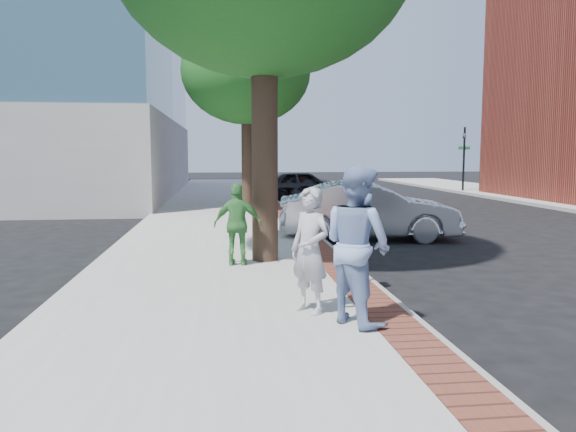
{
  "coord_description": "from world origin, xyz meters",
  "views": [
    {
      "loc": [
        -1.45,
        -9.2,
        2.27
      ],
      "look_at": [
        -0.32,
        0.38,
        1.2
      ],
      "focal_mm": 35.0,
      "sensor_mm": 36.0,
      "label": 1
    }
  ],
  "objects": [
    {
      "name": "brick_strip",
      "position": [
        0.7,
        8.0,
        0.15
      ],
      "size": [
        0.6,
        60.0,
        0.01
      ],
      "primitive_type": "cube",
      "color": "brown",
      "rests_on": "sidewalk"
    },
    {
      "name": "sidewalk",
      "position": [
        -1.5,
        8.0,
        0.07
      ],
      "size": [
        5.0,
        60.0,
        0.15
      ],
      "primitive_type": "cube",
      "color": "#9E9991",
      "rests_on": "ground"
    },
    {
      "name": "person_green",
      "position": [
        -1.16,
        1.43,
        0.93
      ],
      "size": [
        0.96,
        0.48,
        1.57
      ],
      "primitive_type": "imported",
      "rotation": [
        0.0,
        0.0,
        3.03
      ],
      "color": "#408C3F",
      "rests_on": "sidewalk"
    },
    {
      "name": "ground",
      "position": [
        0.0,
        0.0,
        0.0
      ],
      "size": [
        120.0,
        120.0,
        0.0
      ],
      "primitive_type": "plane",
      "color": "black",
      "rests_on": "ground"
    },
    {
      "name": "parking_meter",
      "position": [
        0.65,
        -0.43,
        1.21
      ],
      "size": [
        0.12,
        0.32,
        1.47
      ],
      "color": "gray",
      "rests_on": "sidewalk"
    },
    {
      "name": "office_base",
      "position": [
        -13.0,
        22.0,
        2.0
      ],
      "size": [
        18.2,
        22.2,
        4.0
      ],
      "primitive_type": "cube",
      "color": "gray",
      "rests_on": "ground"
    },
    {
      "name": "signal_near",
      "position": [
        0.9,
        22.0,
        2.25
      ],
      "size": [
        0.7,
        0.15,
        3.8
      ],
      "color": "black",
      "rests_on": "ground"
    },
    {
      "name": "curb",
      "position": [
        1.05,
        8.0,
        0.07
      ],
      "size": [
        0.1,
        60.0,
        0.15
      ],
      "primitive_type": "cube",
      "color": "gray",
      "rests_on": "ground"
    },
    {
      "name": "person_officer",
      "position": [
        0.22,
        -2.43,
        1.15
      ],
      "size": [
        1.12,
        1.21,
        1.99
      ],
      "primitive_type": "imported",
      "rotation": [
        0.0,
        0.0,
        2.06
      ],
      "color": "#819AC8",
      "rests_on": "sidewalk"
    },
    {
      "name": "signal_far",
      "position": [
        12.5,
        22.0,
        2.25
      ],
      "size": [
        0.7,
        0.15,
        3.8
      ],
      "color": "black",
      "rests_on": "ground"
    },
    {
      "name": "person_gray",
      "position": [
        -0.3,
        -1.92,
        0.99
      ],
      "size": [
        0.7,
        0.73,
        1.69
      ],
      "primitive_type": "imported",
      "rotation": [
        0.0,
        0.0,
        -0.89
      ],
      "color": "#A3A3A8",
      "rests_on": "sidewalk"
    },
    {
      "name": "tree_far",
      "position": [
        -0.5,
        12.0,
        5.3
      ],
      "size": [
        4.8,
        4.8,
        7.14
      ],
      "color": "black",
      "rests_on": "sidewalk"
    },
    {
      "name": "sedan_silver",
      "position": [
        2.39,
        5.18,
        0.77
      ],
      "size": [
        4.84,
        2.17,
        1.54
      ],
      "primitive_type": "imported",
      "rotation": [
        0.0,
        0.0,
        1.45
      ],
      "color": "#B1B2B8",
      "rests_on": "ground"
    },
    {
      "name": "bg_car",
      "position": [
        2.58,
        18.29,
        0.73
      ],
      "size": [
        4.29,
        1.74,
        1.46
      ],
      "primitive_type": "imported",
      "rotation": [
        0.0,
        0.0,
        1.57
      ],
      "color": "black",
      "rests_on": "ground"
    }
  ]
}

